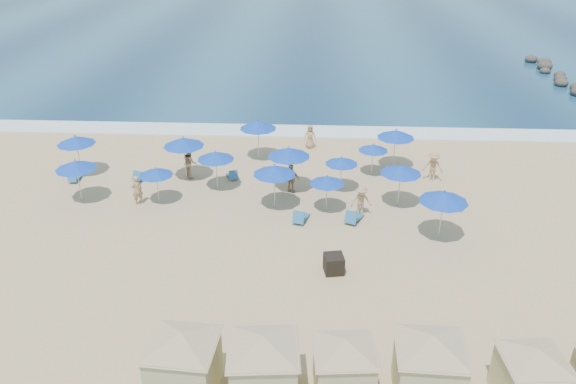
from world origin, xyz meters
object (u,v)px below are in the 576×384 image
object	(u,v)px
cabana_4	(533,369)
umbrella_8	(342,161)
umbrella_11	(444,197)
beachgoer_0	(137,190)
cabana_2	(344,360)
umbrella_12	(216,156)
beachgoer_3	(433,167)
trash_bin	(334,264)
umbrella_1	(76,165)
umbrella_5	(274,170)
umbrella_10	(401,169)
cabana_3	(430,359)
umbrella_6	(327,180)
umbrella_7	(289,152)
cabana_1	(263,359)
umbrella_13	(396,134)
umbrella_2	(184,142)
beachgoer_2	(291,178)
beachgoer_4	(310,137)
umbrella_0	(76,140)
beachgoer_5	(361,201)
beachgoer_1	(190,162)
umbrella_9	(373,148)
umbrella_4	(258,125)
umbrella_3	(156,172)
cabana_0	(183,355)

from	to	relation	value
cabana_4	umbrella_8	xyz separation A→B (m)	(-5.55, 15.41, 0.38)
umbrella_11	beachgoer_0	world-z (taller)	umbrella_11
umbrella_11	cabana_2	bearing A→B (deg)	-116.52
umbrella_12	beachgoer_3	bearing A→B (deg)	7.64
trash_bin	umbrella_12	world-z (taller)	umbrella_12
umbrella_1	umbrella_5	xyz separation A→B (m)	(10.78, -0.24, 0.06)
umbrella_10	umbrella_11	size ratio (longest dim) A/B	0.93
cabana_2	cabana_3	distance (m)	2.74
cabana_3	umbrella_6	distance (m)	13.13
umbrella_6	umbrella_10	size ratio (longest dim) A/B	0.84
umbrella_7	beachgoer_0	xyz separation A→B (m)	(-8.19, -2.07, -1.54)
cabana_1	umbrella_13	xyz separation A→B (m)	(6.42, 18.89, 0.62)
cabana_4	umbrella_2	xyz separation A→B (m)	(-14.76, 16.48, 0.91)
cabana_4	beachgoer_2	size ratio (longest dim) A/B	2.34
umbrella_8	umbrella_11	distance (m)	6.96
umbrella_10	beachgoer_4	distance (m)	9.61
cabana_1	umbrella_12	size ratio (longest dim) A/B	1.90
umbrella_0	umbrella_2	xyz separation A→B (m)	(6.55, -0.28, 0.13)
cabana_1	beachgoer_4	size ratio (longest dim) A/B	2.81
beachgoer_4	beachgoer_5	distance (m)	9.75
cabana_2	beachgoer_1	xyz separation A→B (m)	(-8.60, 16.70, -0.52)
umbrella_7	umbrella_11	size ratio (longest dim) A/B	1.02
cabana_2	beachgoer_0	size ratio (longest dim) A/B	2.42
cabana_1	beachgoer_2	bearing A→B (deg)	89.25
umbrella_9	umbrella_12	bearing A→B (deg)	-165.00
umbrella_2	beachgoer_3	distance (m)	14.76
umbrella_5	beachgoer_3	world-z (taller)	umbrella_5
cabana_2	umbrella_1	bearing A→B (deg)	136.68
umbrella_0	trash_bin	bearing A→B (deg)	-32.25
umbrella_4	beachgoer_3	bearing A→B (deg)	-14.91
cabana_2	umbrella_12	world-z (taller)	cabana_2
umbrella_8	umbrella_9	bearing A→B (deg)	48.65
umbrella_0	umbrella_3	xyz separation A→B (m)	(5.68, -3.38, -0.40)
cabana_0	umbrella_0	bearing A→B (deg)	120.96
trash_bin	umbrella_9	size ratio (longest dim) A/B	0.41
umbrella_4	umbrella_7	size ratio (longest dim) A/B	0.98
cabana_1	umbrella_6	distance (m)	13.22
umbrella_0	umbrella_8	distance (m)	15.82
umbrella_2	umbrella_8	distance (m)	9.28
cabana_4	beachgoer_2	world-z (taller)	cabana_4
cabana_3	umbrella_10	xyz separation A→B (m)	(0.76, 13.55, 0.53)
umbrella_12	umbrella_13	bearing A→B (deg)	18.34
umbrella_11	umbrella_7	bearing A→B (deg)	146.95
umbrella_0	beachgoer_3	distance (m)	21.28
umbrella_4	umbrella_11	distance (m)	13.64
cabana_3	umbrella_3	distance (m)	18.16
umbrella_12	beachgoer_4	world-z (taller)	umbrella_12
umbrella_6	beachgoer_3	bearing A→B (deg)	32.68
beachgoer_0	umbrella_13	bearing A→B (deg)	161.81
umbrella_7	beachgoer_4	xyz separation A→B (m)	(1.11, 6.56, -1.57)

